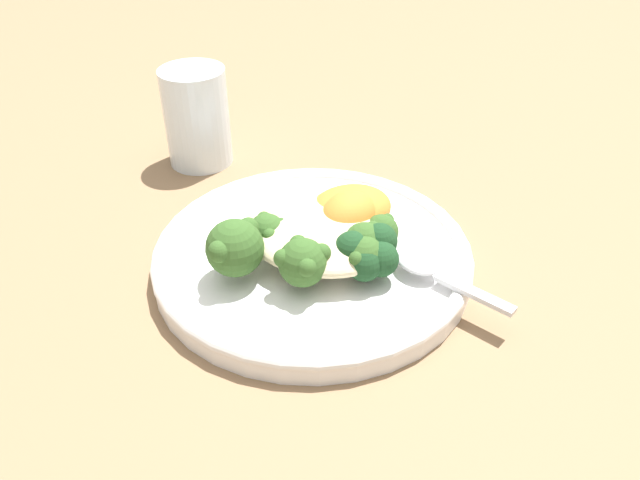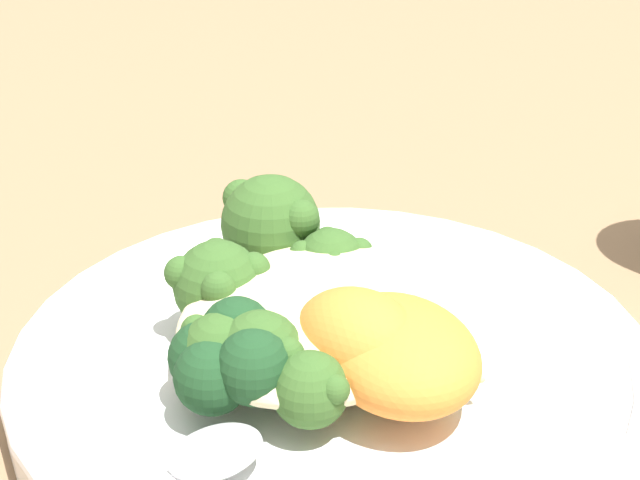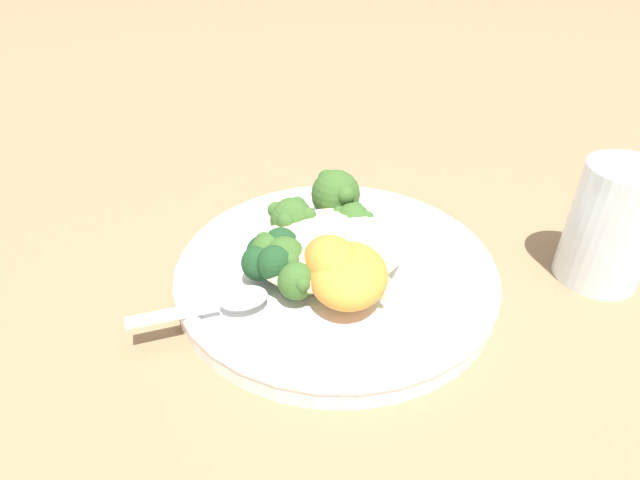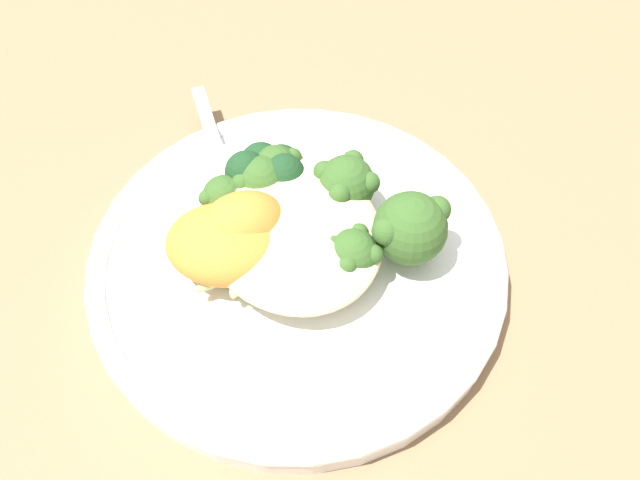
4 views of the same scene
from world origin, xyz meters
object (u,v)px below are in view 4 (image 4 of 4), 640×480
broccoli_stalk_2 (329,197)px  broccoli_stalk_1 (393,232)px  sweet_potato_chunk_1 (243,225)px  broccoli_stalk_3 (305,217)px  broccoli_stalk_5 (258,198)px  quinoa_mound (292,229)px  spoon (217,152)px  broccoli_stalk_0 (323,256)px  broccoli_stalk_4 (268,192)px  kale_tuft (268,173)px  broccoli_stalk_6 (230,214)px  sweet_potato_chunk_0 (226,244)px  plate (296,256)px

broccoli_stalk_2 → broccoli_stalk_1: bearing=-77.8°
broccoli_stalk_2 → sweet_potato_chunk_1: bearing=166.1°
broccoli_stalk_3 → broccoli_stalk_5: size_ratio=1.41×
quinoa_mound → broccoli_stalk_3: (0.01, -0.01, -0.00)m
broccoli_stalk_2 → spoon: bearing=107.7°
broccoli_stalk_2 → sweet_potato_chunk_1: sweet_potato_chunk_1 is taller
broccoli_stalk_0 → spoon: size_ratio=0.86×
broccoli_stalk_4 → kale_tuft: (0.01, -0.01, 0.00)m
spoon → broccoli_stalk_1: bearing=-143.3°
broccoli_stalk_6 → sweet_potato_chunk_0: size_ratio=1.06×
broccoli_stalk_4 → sweet_potato_chunk_1: size_ratio=1.49×
broccoli_stalk_3 → sweet_potato_chunk_0: sweet_potato_chunk_0 is taller
broccoli_stalk_6 → spoon: broccoli_stalk_6 is taller
broccoli_stalk_2 → spoon: (0.08, 0.04, -0.01)m
broccoli_stalk_3 → broccoli_stalk_4: broccoli_stalk_4 is taller
broccoli_stalk_2 → kale_tuft: size_ratio=2.07×
broccoli_stalk_3 → broccoli_stalk_6: broccoli_stalk_6 is taller
broccoli_stalk_1 → broccoli_stalk_6: 0.10m
broccoli_stalk_1 → broccoli_stalk_6: bearing=161.4°
broccoli_stalk_0 → spoon: 0.12m
plate → kale_tuft: 0.06m
broccoli_stalk_1 → sweet_potato_chunk_1: size_ratio=2.44×
quinoa_mound → kale_tuft: bearing=-6.8°
sweet_potato_chunk_0 → sweet_potato_chunk_1: bearing=-65.9°
broccoli_stalk_2 → sweet_potato_chunk_0: broccoli_stalk_2 is taller
sweet_potato_chunk_0 → broccoli_stalk_6: bearing=-25.3°
sweet_potato_chunk_0 → sweet_potato_chunk_1: 0.01m
broccoli_stalk_4 → sweet_potato_chunk_0: 0.05m
quinoa_mound → sweet_potato_chunk_1: size_ratio=2.34×
broccoli_stalk_1 → sweet_potato_chunk_0: 0.10m
sweet_potato_chunk_0 → quinoa_mound: bearing=-98.5°
broccoli_stalk_1 → broccoli_stalk_2: size_ratio=1.26×
plate → broccoli_stalk_5: 0.04m
broccoli_stalk_2 → broccoli_stalk_5: 0.04m
broccoli_stalk_0 → broccoli_stalk_5: 0.06m
plate → sweet_potato_chunk_0: 0.05m
sweet_potato_chunk_0 → spoon: 0.09m
broccoli_stalk_2 → spoon: size_ratio=1.02×
quinoa_mound → broccoli_stalk_1: size_ratio=0.96×
broccoli_stalk_6 → broccoli_stalk_5: bearing=-77.0°
broccoli_stalk_1 → broccoli_stalk_4: size_ratio=1.64×
quinoa_mound → broccoli_stalk_3: bearing=-60.4°
broccoli_stalk_1 → broccoli_stalk_3: broccoli_stalk_1 is taller
broccoli_stalk_2 → broccoli_stalk_4: broccoli_stalk_2 is taller
broccoli_stalk_2 → spoon: broccoli_stalk_2 is taller
broccoli_stalk_5 → broccoli_stalk_3: bearing=-102.2°
sweet_potato_chunk_0 → spoon: size_ratio=0.72×
broccoli_stalk_0 → broccoli_stalk_2: (0.04, -0.02, 0.00)m
broccoli_stalk_6 → sweet_potato_chunk_1: (-0.02, -0.00, 0.01)m
broccoli_stalk_2 → sweet_potato_chunk_0: bearing=171.5°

